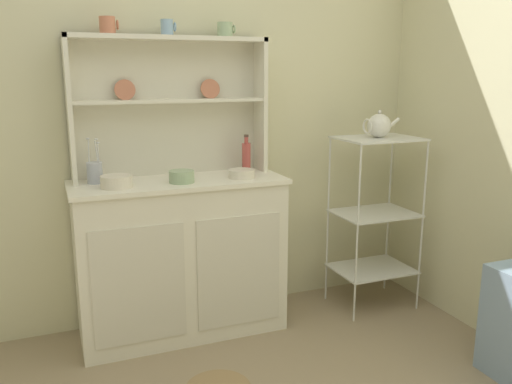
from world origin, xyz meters
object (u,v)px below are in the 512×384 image
at_px(cup_terracotta_0, 108,25).
at_px(bakers_rack, 375,206).
at_px(jam_bottle, 246,156).
at_px(porcelain_teapot, 379,126).
at_px(utensil_jar, 95,172).
at_px(hutch_shelf_unit, 169,96).
at_px(hutch_cabinet, 181,255).
at_px(bowl_mixing_large, 116,182).

bearing_deg(cup_terracotta_0, bakers_rack, -8.22).
relative_size(jam_bottle, porcelain_teapot, 0.93).
distance_m(cup_terracotta_0, utensil_jar, 0.75).
relative_size(bakers_rack, jam_bottle, 4.94).
xyz_separation_m(hutch_shelf_unit, bakers_rack, (1.20, -0.26, -0.67)).
relative_size(cup_terracotta_0, porcelain_teapot, 0.41).
relative_size(hutch_cabinet, bowl_mixing_large, 7.25).
height_order(hutch_shelf_unit, bakers_rack, hutch_shelf_unit).
bearing_deg(jam_bottle, cup_terracotta_0, 177.18).
distance_m(bakers_rack, utensil_jar, 1.66).
bearing_deg(bowl_mixing_large, bakers_rack, -0.82).
height_order(bakers_rack, porcelain_teapot, porcelain_teapot).
relative_size(hutch_shelf_unit, utensil_jar, 4.50).
bearing_deg(bowl_mixing_large, hutch_shelf_unit, 35.53).
bearing_deg(jam_bottle, utensil_jar, -179.42).
bearing_deg(porcelain_teapot, cup_terracotta_0, 171.77).
relative_size(jam_bottle, utensil_jar, 0.91).
distance_m(hutch_shelf_unit, porcelain_teapot, 1.24).
relative_size(bakers_rack, bowl_mixing_large, 6.75).
distance_m(hutch_cabinet, bowl_mixing_large, 0.57).
relative_size(bowl_mixing_large, porcelain_teapot, 0.68).
relative_size(hutch_shelf_unit, porcelain_teapot, 4.62).
xyz_separation_m(cup_terracotta_0, utensil_jar, (-0.12, -0.04, -0.74)).
height_order(hutch_shelf_unit, utensil_jar, hutch_shelf_unit).
distance_m(bowl_mixing_large, utensil_jar, 0.18).
bearing_deg(bakers_rack, bowl_mixing_large, 179.18).
xyz_separation_m(bowl_mixing_large, porcelain_teapot, (1.53, -0.02, 0.23)).
height_order(bakers_rack, jam_bottle, jam_bottle).
height_order(bakers_rack, cup_terracotta_0, cup_terracotta_0).
bearing_deg(utensil_jar, hutch_cabinet, -10.40).
relative_size(hutch_cabinet, cup_terracotta_0, 12.15).
relative_size(hutch_cabinet, jam_bottle, 5.30).
height_order(hutch_cabinet, utensil_jar, utensil_jar).
bearing_deg(porcelain_teapot, bakers_rack, 0.00).
height_order(bowl_mixing_large, porcelain_teapot, porcelain_teapot).
bearing_deg(bowl_mixing_large, hutch_cabinet, 12.37).
xyz_separation_m(hutch_shelf_unit, utensil_jar, (-0.42, -0.09, -0.38)).
bearing_deg(bakers_rack, porcelain_teapot, -180.00).
distance_m(hutch_cabinet, porcelain_teapot, 1.38).
xyz_separation_m(hutch_cabinet, cup_terracotta_0, (-0.31, 0.12, 1.22)).
height_order(jam_bottle, utensil_jar, utensil_jar).
bearing_deg(hutch_cabinet, porcelain_teapot, -4.55).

